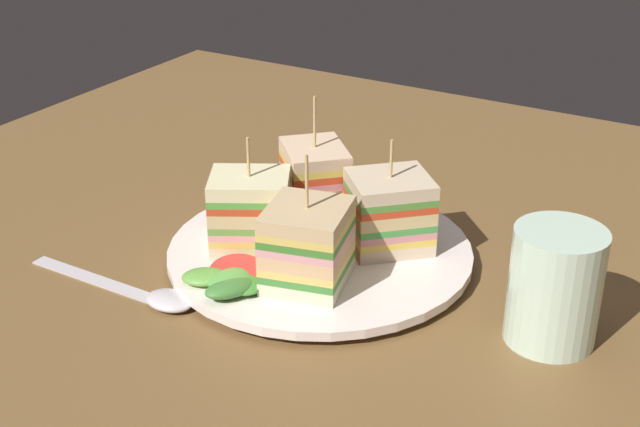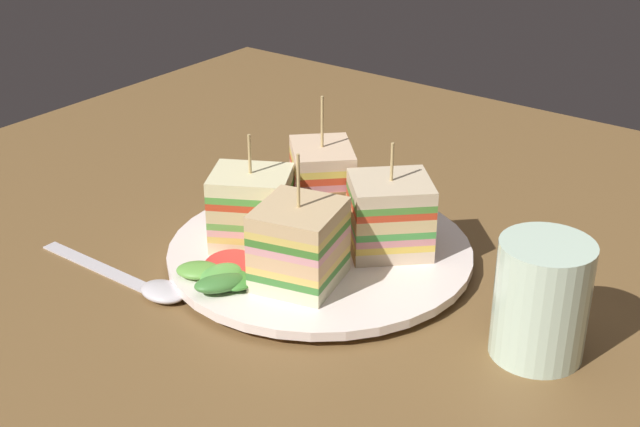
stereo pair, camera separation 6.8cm
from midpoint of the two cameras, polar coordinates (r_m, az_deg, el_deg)
ground_plane at (r=70.66cm, az=-2.77°, el=-3.87°), size 93.16×89.39×1.80cm
plate at (r=69.82cm, az=-2.80°, el=-2.66°), size 24.14×24.14×1.32cm
sandwich_wedge_0 at (r=68.84cm, az=-7.34°, el=0.02°), size 7.81×7.38×9.26cm
sandwich_wedge_1 at (r=63.52cm, az=-3.90°, el=-2.17°), size 6.94×7.30×10.14cm
sandwich_wedge_2 at (r=68.51cm, az=1.66°, el=0.03°), size 8.23×8.20×8.97cm
sandwich_wedge_3 at (r=73.00cm, az=-3.01°, el=1.94°), size 7.71×7.75×10.73cm
salad_garnish at (r=64.91cm, az=-8.60°, el=-4.25°), size 7.21×7.50×1.47cm
spoon at (r=66.99cm, az=-13.91°, el=-5.22°), size 15.47×2.77×1.00cm
drinking_glass at (r=60.40cm, az=11.84°, el=-5.25°), size 6.24×6.24×8.27cm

